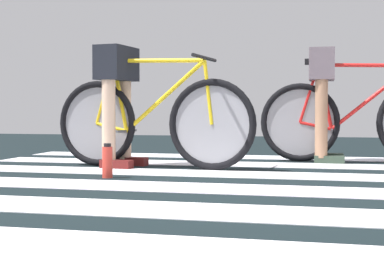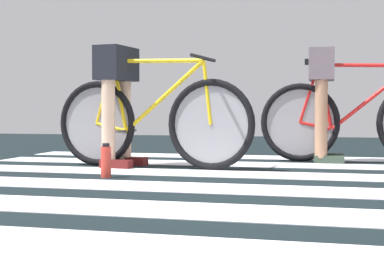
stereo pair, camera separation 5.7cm
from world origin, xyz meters
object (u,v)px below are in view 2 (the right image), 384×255
Objects in this scene: cyclist_1_of_2 at (117,89)px; water_bottle at (106,161)px; bicycle_1_of_2 at (151,121)px; bicycle_2_of_2 at (358,120)px; cyclist_2_of_2 at (322,89)px.

cyclist_1_of_2 reaches higher than water_bottle.
bicycle_1_of_2 reaches higher than water_bottle.
bicycle_1_of_2 is 1.74× the size of cyclist_1_of_2.
bicycle_2_of_2 is (1.66, 0.85, 0.00)m from bicycle_1_of_2.
bicycle_2_of_2 is at bearing 0.00° from cyclist_2_of_2.
bicycle_1_of_2 is 7.21× the size of water_bottle.
bicycle_1_of_2 is at bearing 0.00° from cyclist_1_of_2.
water_bottle is at bearing -67.18° from cyclist_1_of_2.
bicycle_1_of_2 is 1.62m from cyclist_2_of_2.
bicycle_1_of_2 is at bearing -152.55° from bicycle_2_of_2.
bicycle_1_of_2 is 0.76m from water_bottle.
water_bottle is at bearing -138.40° from bicycle_2_of_2.
bicycle_2_of_2 is (1.97, 0.81, -0.26)m from cyclist_1_of_2.
bicycle_1_of_2 is 1.00× the size of bicycle_2_of_2.
cyclist_2_of_2 is 4.25× the size of water_bottle.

